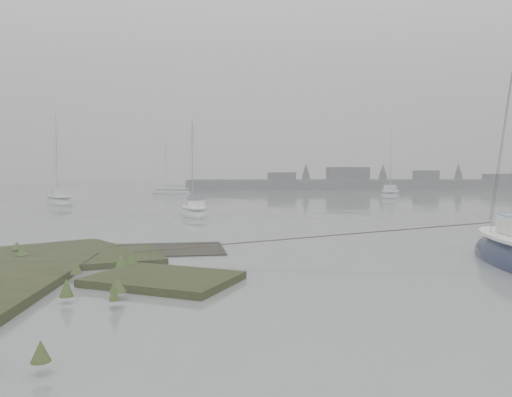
# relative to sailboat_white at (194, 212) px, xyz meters

# --- Properties ---
(ground) EXTENTS (160.00, 160.00, 0.00)m
(ground) POSITION_rel_sailboat_white_xyz_m (0.04, 11.65, -0.21)
(ground) COLOR slate
(ground) RESTS_ON ground
(far_shoreline) EXTENTS (60.00, 8.00, 4.15)m
(far_shoreline) POSITION_rel_sailboat_white_xyz_m (26.88, 43.54, 0.64)
(far_shoreline) COLOR #4C4F51
(far_shoreline) RESTS_ON ground
(sailboat_white) EXTENTS (2.45, 4.91, 6.62)m
(sailboat_white) POSITION_rel_sailboat_white_xyz_m (0.00, 0.00, 0.00)
(sailboat_white) COLOR silver
(sailboat_white) RESTS_ON ground
(sailboat_far_a) EXTENTS (4.42, 6.10, 8.29)m
(sailboat_far_a) POSITION_rel_sailboat_white_xyz_m (-11.99, 10.98, 0.05)
(sailboat_far_a) COLOR #A6AAB0
(sailboat_far_a) RESTS_ON ground
(sailboat_far_b) EXTENTS (3.85, 6.14, 8.24)m
(sailboat_far_b) POSITION_rel_sailboat_white_xyz_m (18.98, 19.61, 0.05)
(sailboat_far_b) COLOR #A1A5AB
(sailboat_far_b) RESTS_ON ground
(sailboat_far_c) EXTENTS (5.17, 2.79, 6.95)m
(sailboat_far_c) POSITION_rel_sailboat_white_xyz_m (-4.81, 29.52, 0.01)
(sailboat_far_c) COLOR #A3A9AD
(sailboat_far_c) RESTS_ON ground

